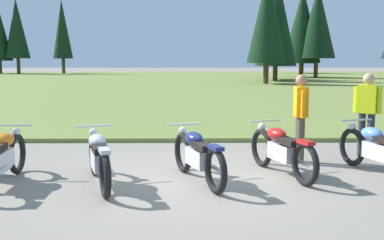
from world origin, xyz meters
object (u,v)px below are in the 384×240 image
Objects in this scene: motorcycle_silver at (99,158)px; motorcycle_sky_blue at (378,149)px; motorcycle_orange at (1,157)px; motorcycle_red at (281,150)px; rider_checking_bike at (301,113)px; motorcycle_navy at (198,155)px; rider_near_row_end at (367,110)px.

motorcycle_sky_blue is at bearing 8.01° from motorcycle_silver.
motorcycle_orange is 1.04× the size of motorcycle_red.
motorcycle_orange is 1.54m from motorcycle_silver.
motorcycle_sky_blue is (1.65, 0.04, 0.00)m from motorcycle_red.
motorcycle_red is at bearing -119.10° from rider_checking_bike.
motorcycle_red is (1.42, 0.41, 0.00)m from motorcycle_navy.
motorcycle_navy is 0.99× the size of motorcycle_sky_blue.
motorcycle_silver and motorcycle_navy have the same top height.
rider_near_row_end reaches higher than motorcycle_sky_blue.
motorcycle_orange is 1.05× the size of motorcycle_navy.
motorcycle_orange is 4.54m from motorcycle_red.
rider_near_row_end is (0.34, 1.44, 0.51)m from motorcycle_sky_blue.
rider_near_row_end is at bearing 19.61° from rider_checking_bike.
rider_near_row_end is at bearing 36.72° from motorcycle_red.
rider_checking_bike is at bearing 35.01° from motorcycle_navy.
rider_near_row_end reaches higher than motorcycle_red.
motorcycle_sky_blue is (3.08, 0.45, 0.00)m from motorcycle_navy.
rider_near_row_end is at bearing 17.27° from motorcycle_orange.
motorcycle_red is 1.21× the size of rider_checking_bike.
motorcycle_orange is 1.03× the size of motorcycle_silver.
motorcycle_sky_blue is at bearing 8.35° from motorcycle_navy.
motorcycle_silver and motorcycle_sky_blue have the same top height.
motorcycle_orange is at bearing -174.63° from motorcycle_sky_blue.
rider_checking_bike is at bearing 60.90° from motorcycle_red.
rider_checking_bike is at bearing -160.39° from rider_near_row_end.
motorcycle_red is at bearing -178.48° from motorcycle_sky_blue.
rider_near_row_end reaches higher than motorcycle_silver.
motorcycle_red is at bearing 11.55° from motorcycle_silver.
motorcycle_silver is at bearing -168.45° from motorcycle_red.
motorcycle_red is 1.21× the size of rider_near_row_end.
motorcycle_red is (2.97, 0.61, 0.00)m from motorcycle_silver.
motorcycle_silver is (1.54, -0.07, 0.00)m from motorcycle_orange.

